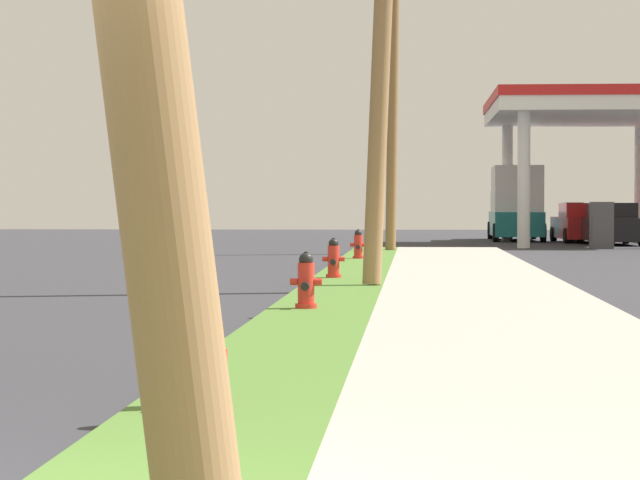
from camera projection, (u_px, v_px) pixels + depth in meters
The scene contains 9 objects.
fire_hydrant_nearest at pixel (196, 358), 9.39m from camera, with size 0.42×0.38×0.74m.
fire_hydrant_second at pixel (306, 284), 18.42m from camera, with size 0.42×0.38×0.74m.
fire_hydrant_third at pixel (334, 260), 26.26m from camera, with size 0.42×0.37×0.74m.
fire_hydrant_fourth at pixel (358, 246), 35.79m from camera, with size 0.42×0.37×0.74m.
utility_pole_midground at pixel (383, 1), 23.96m from camera, with size 1.04×1.37×9.53m.
utility_pole_background at pixel (393, 94), 42.70m from camera, with size 0.79×1.28×9.34m.
car_red_by_near_pump at pixel (582, 224), 55.94m from camera, with size 2.15×4.59×1.57m.
car_black_by_far_pump at pixel (611, 226), 52.40m from camera, with size 2.04×4.54×1.57m.
truck_teal_at_forecourt at pixel (516, 205), 58.94m from camera, with size 2.19×6.42×3.11m.
Camera 1 is at (1.93, -5.71, 1.47)m, focal length 78.69 mm.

